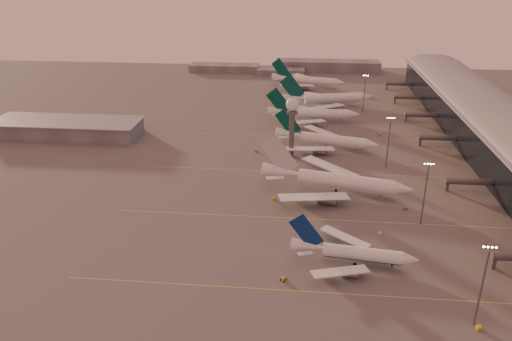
{
  "coord_description": "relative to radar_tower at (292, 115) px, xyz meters",
  "views": [
    {
      "loc": [
        10.29,
        -112.24,
        90.16
      ],
      "look_at": [
        -8.15,
        75.46,
        10.33
      ],
      "focal_mm": 35.0,
      "sensor_mm": 36.0,
      "label": 1
    }
  ],
  "objects": [
    {
      "name": "gsv_tug_hangar",
      "position": [
        48.11,
        37.59,
        -20.37
      ],
      "size": [
        4.23,
        2.9,
        1.12
      ],
      "color": "silver",
      "rests_on": "ground"
    },
    {
      "name": "greentail_d",
      "position": [
        8.03,
        148.26,
        -17.26
      ],
      "size": [
        56.67,
        45.26,
        20.91
      ],
      "color": "white",
      "rests_on": "ground"
    },
    {
      "name": "mast_c",
      "position": [
        45.0,
        -10.0,
        -7.21
      ],
      "size": [
        3.6,
        0.56,
        25.0
      ],
      "color": "#505257",
      "rests_on": "ground"
    },
    {
      "name": "mast_b",
      "position": [
        50.0,
        -65.0,
        -7.21
      ],
      "size": [
        3.6,
        0.56,
        25.0
      ],
      "color": "#505257",
      "rests_on": "ground"
    },
    {
      "name": "mast_d",
      "position": [
        43.0,
        80.0,
        -7.21
      ],
      "size": [
        3.6,
        0.56,
        25.0
      ],
      "color": "#505257",
      "rests_on": "ground"
    },
    {
      "name": "taxiway_markings",
      "position": [
        25.0,
        -64.0,
        -20.94
      ],
      "size": [
        180.0,
        185.25,
        0.02
      ],
      "color": "#D7CE4C",
      "rests_on": "ground"
    },
    {
      "name": "narrowbody_mid",
      "position": [
        22.87,
        -93.7,
        -17.68
      ],
      "size": [
        41.18,
        32.68,
        16.12
      ],
      "color": "white",
      "rests_on": "ground"
    },
    {
      "name": "gsv_catering_b",
      "position": [
        46.64,
        -53.67,
        -18.7
      ],
      "size": [
        5.99,
        4.15,
        4.5
      ],
      "color": "#5C5F62",
      "rests_on": "ground"
    },
    {
      "name": "widebody_white",
      "position": [
        19.63,
        -40.26,
        -17.05
      ],
      "size": [
        62.92,
        49.87,
        22.46
      ],
      "color": "white",
      "rests_on": "ground"
    },
    {
      "name": "gsv_truck_b",
      "position": [
        34.51,
        -74.27,
        -19.91
      ],
      "size": [
        5.31,
        2.71,
        2.04
      ],
      "color": "silver",
      "rests_on": "ground"
    },
    {
      "name": "greentail_b",
      "position": [
        11.37,
        59.3,
        -17.36
      ],
      "size": [
        56.0,
        45.24,
        20.34
      ],
      "color": "white",
      "rests_on": "ground"
    },
    {
      "name": "gsv_truck_c",
      "position": [
        -5.07,
        -49.69,
        -19.74
      ],
      "size": [
        5.51,
        5.75,
        2.37
      ],
      "color": "gold",
      "rests_on": "ground"
    },
    {
      "name": "greentail_a",
      "position": [
        17.41,
        13.26,
        -17.47
      ],
      "size": [
        53.13,
        42.39,
        19.68
      ],
      "color": "white",
      "rests_on": "ground"
    },
    {
      "name": "mast_a",
      "position": [
        53.0,
        -120.0,
        -7.21
      ],
      "size": [
        3.6,
        0.56,
        25.0
      ],
      "color": "#505257",
      "rests_on": "ground"
    },
    {
      "name": "greentail_c",
      "position": [
        20.78,
        93.27,
        -16.89
      ],
      "size": [
        62.03,
        49.49,
        22.96
      ],
      "color": "white",
      "rests_on": "ground"
    },
    {
      "name": "radar_tower",
      "position": [
        0.0,
        0.0,
        0.0
      ],
      "size": [
        6.4,
        6.4,
        31.1
      ],
      "color": "#505257",
      "rests_on": "ground"
    },
    {
      "name": "gsv_tug_mid",
      "position": [
        1.18,
        -105.16,
        -20.42
      ],
      "size": [
        4.15,
        3.44,
        1.02
      ],
      "color": "gold",
      "rests_on": "ground"
    },
    {
      "name": "distant_horizon",
      "position": [
        -2.38,
        205.14,
        -17.06
      ],
      "size": [
        165.0,
        37.5,
        9.0
      ],
      "color": "slate",
      "rests_on": "ground"
    },
    {
      "name": "gsv_catering_a",
      "position": [
        53.86,
        -122.04,
        -18.61
      ],
      "size": [
        5.9,
        3.12,
        4.68
      ],
      "color": "gold",
      "rests_on": "ground"
    },
    {
      "name": "gsv_truck_d",
      "position": [
        -17.81,
        4.21,
        -19.8
      ],
      "size": [
        3.06,
        5.86,
        2.25
      ],
      "color": "#5C5F62",
      "rests_on": "ground"
    },
    {
      "name": "ground",
      "position": [
        -5.0,
        -120.0,
        -20.95
      ],
      "size": [
        700.0,
        700.0,
        0.0
      ],
      "primitive_type": "plane",
      "color": "#514E4E",
      "rests_on": "ground"
    },
    {
      "name": "hangar",
      "position": [
        -125.0,
        20.0,
        -16.63
      ],
      "size": [
        82.0,
        27.0,
        8.5
      ],
      "color": "slate",
      "rests_on": "ground"
    }
  ]
}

